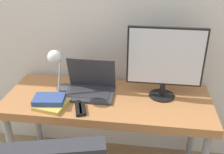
# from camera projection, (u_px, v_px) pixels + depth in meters

# --- Properties ---
(wall_back) EXTENTS (8.00, 0.05, 2.60)m
(wall_back) POSITION_uv_depth(u_px,v_px,m) (114.00, 3.00, 1.92)
(wall_back) COLOR silver
(wall_back) RESTS_ON ground_plane
(desk) EXTENTS (1.47, 0.57, 0.70)m
(desk) POSITION_uv_depth(u_px,v_px,m) (108.00, 106.00, 1.90)
(desk) COLOR #B77542
(desk) RESTS_ON ground_plane
(laptop) EXTENTS (0.35, 0.25, 0.25)m
(laptop) POSITION_uv_depth(u_px,v_px,m) (90.00, 87.00, 1.90)
(laptop) COLOR #38383D
(laptop) RESTS_ON desk
(monitor) EXTENTS (0.52, 0.18, 0.51)m
(monitor) POSITION_uv_depth(u_px,v_px,m) (165.00, 60.00, 1.76)
(monitor) COLOR black
(monitor) RESTS_ON desk
(desk_lamp) EXTENTS (0.12, 0.25, 0.36)m
(desk_lamp) POSITION_uv_depth(u_px,v_px,m) (57.00, 65.00, 1.78)
(desk_lamp) COLOR #4C4C51
(desk_lamp) RESTS_ON desk
(book_stack) EXTENTS (0.24, 0.22, 0.06)m
(book_stack) POSITION_uv_depth(u_px,v_px,m) (50.00, 102.00, 1.77)
(book_stack) COLOR gold
(book_stack) RESTS_ON desk
(tv_remote) EXTENTS (0.09, 0.18, 0.02)m
(tv_remote) POSITION_uv_depth(u_px,v_px,m) (78.00, 108.00, 1.73)
(tv_remote) COLOR black
(tv_remote) RESTS_ON desk
(media_remote) EXTENTS (0.08, 0.14, 0.02)m
(media_remote) POSITION_uv_depth(u_px,v_px,m) (82.00, 109.00, 1.72)
(media_remote) COLOR black
(media_remote) RESTS_ON desk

